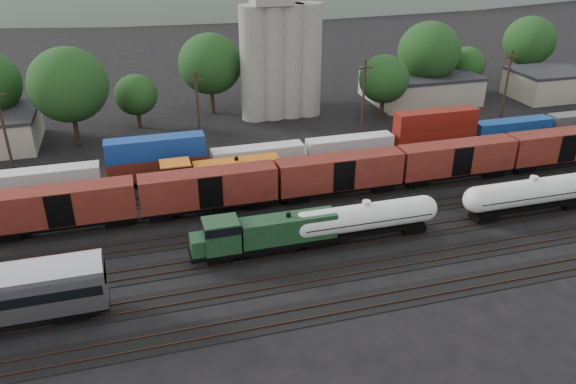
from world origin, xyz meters
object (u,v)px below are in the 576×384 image
object	(u,v)px
green_locomotive	(261,234)
grain_silo	(280,48)
tank_car_a	(365,218)
orange_locomotive	(213,175)

from	to	relation	value
green_locomotive	grain_silo	xyz separation A→B (m)	(13.17, 41.00, 8.85)
tank_car_a	orange_locomotive	bearing A→B (deg)	131.36
green_locomotive	tank_car_a	size ratio (longest dim) A/B	0.99
tank_car_a	orange_locomotive	world-z (taller)	orange_locomotive
tank_car_a	orange_locomotive	size ratio (longest dim) A/B	0.93
green_locomotive	orange_locomotive	bearing A→B (deg)	98.70
tank_car_a	orange_locomotive	xyz separation A→B (m)	(-13.21, 15.00, -0.04)
green_locomotive	tank_car_a	xyz separation A→B (m)	(10.91, 0.00, 0.09)
green_locomotive	grain_silo	distance (m)	43.96
green_locomotive	tank_car_a	world-z (taller)	green_locomotive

